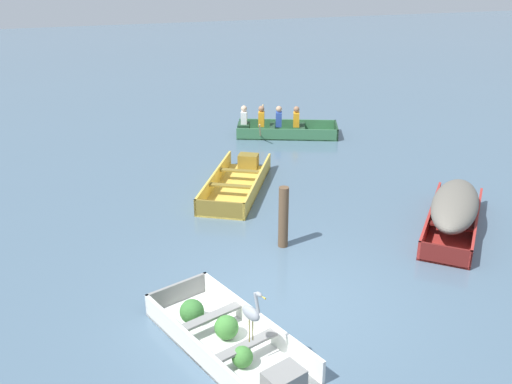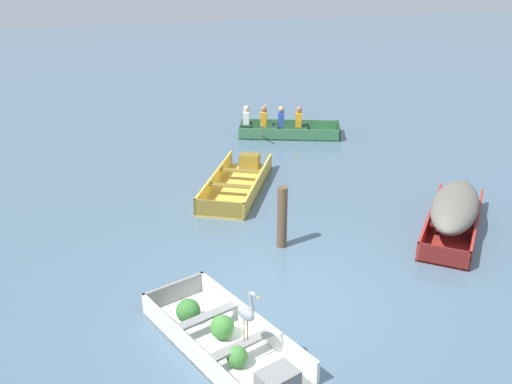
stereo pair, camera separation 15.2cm
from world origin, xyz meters
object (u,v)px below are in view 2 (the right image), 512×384
object	(u,v)px
heron_on_dinghy	(246,312)
skiff_yellow_mid_moored	(238,182)
rowboat_green_with_crew	(282,128)
dinghy_white_foreground	(224,339)
skiff_red_near_moored	(455,209)
mooring_post	(282,217)

from	to	relation	value
heron_on_dinghy	skiff_yellow_mid_moored	bearing A→B (deg)	74.90
rowboat_green_with_crew	skiff_yellow_mid_moored	bearing A→B (deg)	-123.75
dinghy_white_foreground	skiff_yellow_mid_moored	xyz separation A→B (m)	(1.88, 5.74, -0.02)
rowboat_green_with_crew	heron_on_dinghy	bearing A→B (deg)	-112.67
heron_on_dinghy	skiff_red_near_moored	bearing A→B (deg)	27.47
skiff_yellow_mid_moored	rowboat_green_with_crew	world-z (taller)	rowboat_green_with_crew
heron_on_dinghy	mooring_post	size ratio (longest dim) A/B	0.69
rowboat_green_with_crew	mooring_post	world-z (taller)	mooring_post
rowboat_green_with_crew	mooring_post	size ratio (longest dim) A/B	2.67
dinghy_white_foreground	mooring_post	xyz separation A→B (m)	(1.84, 2.62, 0.46)
skiff_yellow_mid_moored	skiff_red_near_moored	bearing A→B (deg)	-45.18
rowboat_green_with_crew	mooring_post	xyz separation A→B (m)	(-2.49, -6.79, 0.38)
mooring_post	dinghy_white_foreground	bearing A→B (deg)	-125.08
skiff_yellow_mid_moored	heron_on_dinghy	world-z (taller)	heron_on_dinghy
dinghy_white_foreground	mooring_post	distance (m)	3.23
skiff_red_near_moored	mooring_post	world-z (taller)	mooring_post
skiff_yellow_mid_moored	heron_on_dinghy	distance (m)	6.48
skiff_red_near_moored	skiff_yellow_mid_moored	xyz separation A→B (m)	(-3.50, 3.52, -0.33)
skiff_red_near_moored	mooring_post	bearing A→B (deg)	173.46
skiff_red_near_moored	heron_on_dinghy	size ratio (longest dim) A/B	3.56
skiff_yellow_mid_moored	mooring_post	size ratio (longest dim) A/B	2.79
skiff_red_near_moored	rowboat_green_with_crew	bearing A→B (deg)	98.28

